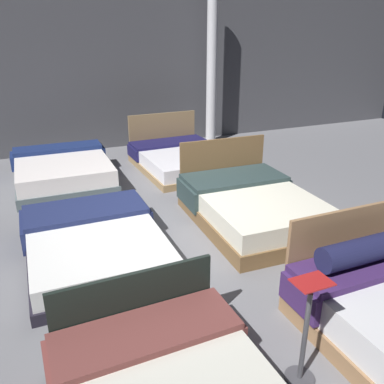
{
  "coord_description": "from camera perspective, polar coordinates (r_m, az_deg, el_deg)",
  "views": [
    {
      "loc": [
        -1.76,
        -4.43,
        2.59
      ],
      "look_at": [
        0.28,
        0.24,
        0.54
      ],
      "focal_mm": 37.42,
      "sensor_mm": 36.0,
      "label": 1
    }
  ],
  "objects": [
    {
      "name": "bed_2",
      "position": [
        5.08,
        -13.76,
        -6.97
      ],
      "size": [
        1.66,
        2.12,
        0.42
      ],
      "rotation": [
        0.0,
        0.0,
        -0.02
      ],
      "color": "black",
      "rests_on": "ground_plane"
    },
    {
      "name": "bed_4",
      "position": [
        7.62,
        -17.88,
        2.82
      ],
      "size": [
        1.74,
        2.01,
        0.54
      ],
      "rotation": [
        0.0,
        0.0,
        -0.02
      ],
      "color": "#4D595D",
      "rests_on": "ground_plane"
    },
    {
      "name": "ground_plane",
      "position": [
        5.43,
        -1.7,
        -6.75
      ],
      "size": [
        18.0,
        18.0,
        0.02
      ],
      "primitive_type": "cube",
      "color": "slate"
    },
    {
      "name": "bed_3",
      "position": [
        5.83,
        8.47,
        -2.0
      ],
      "size": [
        1.67,
        2.23,
        1.01
      ],
      "rotation": [
        0.0,
        0.0,
        -0.04
      ],
      "color": "brown",
      "rests_on": "ground_plane"
    },
    {
      "name": "price_sign",
      "position": [
        3.41,
        15.65,
        -20.16
      ],
      "size": [
        0.28,
        0.24,
        0.93
      ],
      "color": "#3F3F44",
      "rests_on": "ground_plane"
    },
    {
      "name": "support_pillar",
      "position": [
        9.95,
        2.83,
        17.0
      ],
      "size": [
        0.25,
        0.25,
        3.5
      ],
      "primitive_type": "cylinder",
      "color": "silver",
      "rests_on": "ground_plane"
    },
    {
      "name": "bed_5",
      "position": [
        8.12,
        -1.67,
        4.78
      ],
      "size": [
        1.69,
        2.16,
        0.96
      ],
      "rotation": [
        0.0,
        0.0,
        0.02
      ],
      "color": "olive",
      "rests_on": "ground_plane"
    },
    {
      "name": "showroom_back_wall",
      "position": [
        9.57,
        -13.45,
        16.27
      ],
      "size": [
        18.0,
        0.06,
        3.5
      ],
      "primitive_type": "cube",
      "color": "#47474C",
      "rests_on": "ground_plane"
    }
  ]
}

